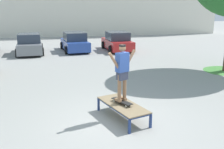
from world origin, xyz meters
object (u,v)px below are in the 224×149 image
(car_blue, at_px, (75,42))
(car_red, at_px, (117,42))
(skateboard, at_px, (122,101))
(skater, at_px, (122,69))
(skate_box, at_px, (123,106))
(car_grey, at_px, (30,44))

(car_blue, height_order, car_red, same)
(skateboard, distance_m, car_blue, 13.28)
(skater, bearing_deg, car_blue, 92.10)
(skate_box, relative_size, car_grey, 0.47)
(car_blue, bearing_deg, skate_box, -87.85)
(skate_box, height_order, skateboard, skateboard)
(skateboard, distance_m, car_grey, 13.32)
(skateboard, relative_size, car_red, 0.19)
(skateboard, distance_m, skater, 0.99)
(car_grey, xyz_separation_m, car_red, (6.75, 0.11, 0.00))
(skateboard, height_order, car_blue, car_blue)
(skate_box, relative_size, car_red, 0.48)
(skateboard, height_order, skater, skater)
(skateboard, height_order, car_red, car_red)
(car_blue, bearing_deg, skater, -87.90)
(skateboard, xyz_separation_m, car_grey, (-3.86, 12.74, 0.15))
(skater, height_order, car_blue, skater)
(skate_box, xyz_separation_m, car_grey, (-3.88, 12.78, 0.28))
(car_grey, relative_size, car_red, 1.01)
(skateboard, height_order, car_grey, car_grey)
(skate_box, xyz_separation_m, car_red, (2.87, 12.89, 0.28))
(car_grey, bearing_deg, skater, -73.13)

